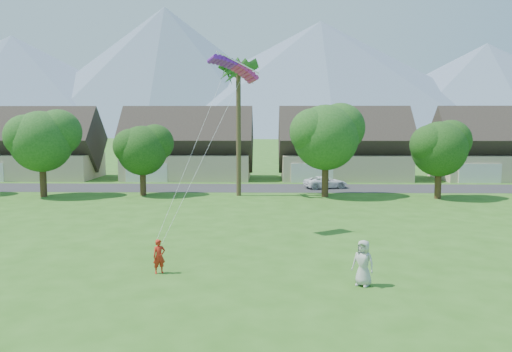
{
  "coord_description": "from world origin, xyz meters",
  "views": [
    {
      "loc": [
        0.57,
        -17.72,
        6.72
      ],
      "look_at": [
        0.0,
        10.0,
        3.8
      ],
      "focal_mm": 35.0,
      "sensor_mm": 36.0,
      "label": 1
    }
  ],
  "objects_px": {
    "watcher": "(363,263)",
    "kite_flyer": "(159,256)",
    "parked_car": "(326,182)",
    "parafoil_kite": "(234,66)"
  },
  "relations": [
    {
      "from": "watcher",
      "to": "parked_car",
      "type": "relative_size",
      "value": 0.43
    },
    {
      "from": "kite_flyer",
      "to": "watcher",
      "type": "height_order",
      "value": "watcher"
    },
    {
      "from": "kite_flyer",
      "to": "parked_car",
      "type": "distance_m",
      "value": 31.87
    },
    {
      "from": "parked_car",
      "to": "parafoil_kite",
      "type": "bearing_deg",
      "value": 140.85
    },
    {
      "from": "kite_flyer",
      "to": "parafoil_kite",
      "type": "relative_size",
      "value": 0.47
    },
    {
      "from": "parked_car",
      "to": "parafoil_kite",
      "type": "xyz_separation_m",
      "value": [
        -8.13,
        -21.25,
        9.56
      ]
    },
    {
      "from": "kite_flyer",
      "to": "watcher",
      "type": "distance_m",
      "value": 8.98
    },
    {
      "from": "watcher",
      "to": "kite_flyer",
      "type": "bearing_deg",
      "value": -155.61
    },
    {
      "from": "parked_car",
      "to": "parafoil_kite",
      "type": "relative_size",
      "value": 1.36
    },
    {
      "from": "kite_flyer",
      "to": "watcher",
      "type": "bearing_deg",
      "value": -38.41
    }
  ]
}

